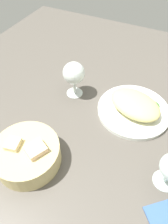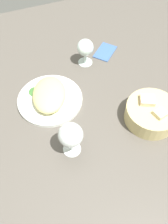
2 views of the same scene
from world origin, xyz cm
name	(u,v)px [view 2 (image 2 of 2)]	position (x,y,z in cm)	size (l,w,h in cm)	color
ground_plane	(80,106)	(0.00, 0.00, -1.00)	(140.00, 140.00, 2.00)	#565048
plate	(50,100)	(-5.57, -9.79, 0.70)	(23.86, 23.86, 1.40)	white
omelette	(49,94)	(-5.57, -9.79, 3.71)	(17.37, 11.92, 4.62)	#DBCD7D
lettuce_garnish	(35,91)	(-10.76, -14.02, 1.94)	(4.92, 4.92, 1.07)	#427B36
bread_basket	(151,113)	(15.03, 20.22, 3.30)	(17.84, 17.84, 7.90)	#CDBA7B
wine_glass_near	(71,136)	(16.24, -9.18, 8.76)	(7.54, 7.54, 13.00)	silver
wine_glass_far	(85,49)	(-19.91, 9.97, 7.40)	(6.69, 6.69, 11.31)	silver
folded_napkin	(105,51)	(-22.83, 20.63, 0.40)	(11.00, 7.00, 0.80)	#3B5E9B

